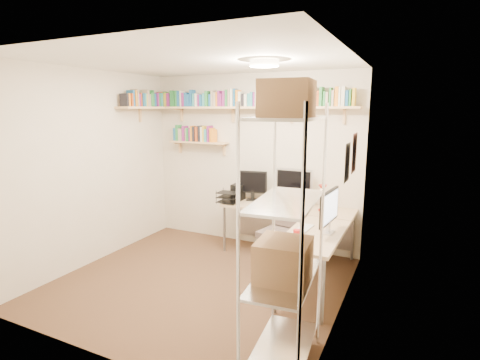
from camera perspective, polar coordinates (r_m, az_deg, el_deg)
name	(u,v)px	position (r m, az deg, el deg)	size (l,w,h in m)	color
ground	(200,282)	(4.59, -6.09, -15.17)	(3.20, 3.20, 0.00)	#4F3021
room_shell	(198,151)	(4.15, -6.45, 4.42)	(3.24, 3.04, 2.52)	beige
wall_shelves	(221,107)	(5.46, -2.97, 11.01)	(3.12, 1.09, 0.80)	#DDB47D
corner_desk	(285,212)	(4.90, 6.82, -4.86)	(1.85, 1.81, 1.20)	#D4B989
office_chair	(281,237)	(4.82, 6.26, -8.67)	(0.51, 0.53, 0.96)	black
wire_rack	(285,214)	(2.72, 6.85, -5.18)	(0.51, 0.92, 2.20)	silver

